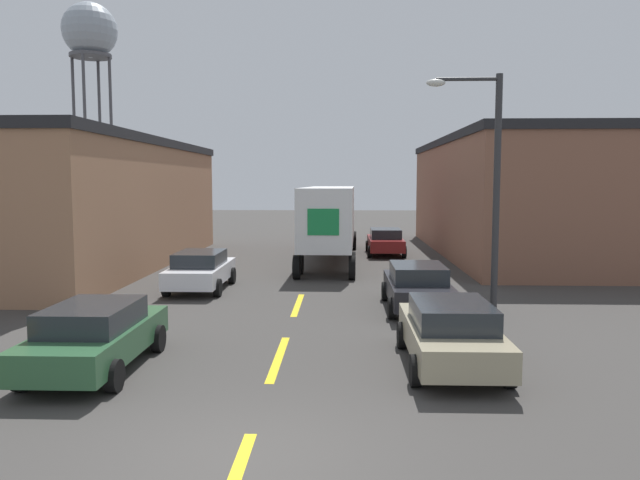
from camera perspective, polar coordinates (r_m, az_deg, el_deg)
ground_plane at (r=9.88m, az=-7.10°, el=-19.11°), size 160.00×160.00×0.00m
road_centerline at (r=14.77m, az=-3.81°, el=-10.69°), size 0.20×16.31×0.01m
warehouse_left at (r=32.67m, az=-22.22°, el=3.19°), size 10.10×21.26×6.14m
warehouse_right at (r=37.73m, az=20.80°, el=3.76°), size 13.33×22.53×6.50m
semi_truck at (r=32.23m, az=1.01°, el=2.22°), size 2.94×14.54×3.81m
parked_car_right_near at (r=14.21m, az=11.85°, el=-8.24°), size 2.07×4.66×1.47m
parked_car_left_far at (r=23.98m, az=-10.85°, el=-2.67°), size 2.07×4.66×1.47m
parked_car_right_far at (r=35.04m, az=5.99°, el=-0.09°), size 2.07×4.66×1.47m
parked_car_right_mid at (r=20.17m, az=8.89°, el=-4.16°), size 2.07×4.66×1.47m
parked_car_left_near at (r=14.50m, az=-19.86°, el=-8.18°), size 2.07×4.66×1.47m
water_tower at (r=64.20m, az=-20.30°, el=17.17°), size 5.01×5.01×20.52m
street_lamp at (r=19.10m, az=15.09°, el=5.52°), size 2.22×0.32×7.20m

